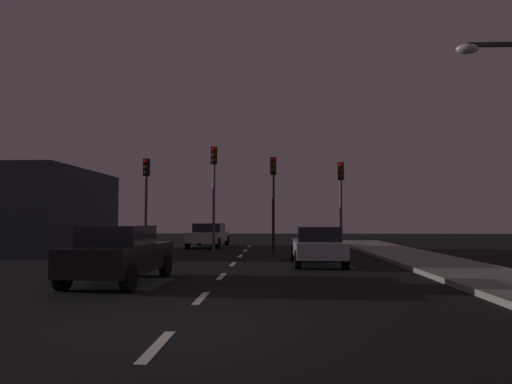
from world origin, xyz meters
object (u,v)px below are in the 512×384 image
Objects in this scene: traffic_signal_center_left at (214,179)px; car_oncoming_far at (209,235)px; traffic_signal_far_right at (341,189)px; car_adjacent_lane at (119,254)px; traffic_signal_center_right at (273,185)px; traffic_signal_far_left at (146,186)px; car_stopped_ahead at (317,245)px.

traffic_signal_center_left is 1.20× the size of car_oncoming_far.
traffic_signal_far_right is 13.76m from car_adjacent_lane.
traffic_signal_far_right is 1.01× the size of car_oncoming_far.
traffic_signal_center_right is at bearing 179.99° from traffic_signal_far_right.
car_adjacent_lane is at bearing -95.22° from traffic_signal_center_left.
car_adjacent_lane reaches higher than car_oncoming_far.
traffic_signal_far_left is 1.05× the size of traffic_signal_far_right.
car_oncoming_far is (-3.96, 4.85, -2.66)m from traffic_signal_center_right.
traffic_signal_far_left is at bearing -180.00° from traffic_signal_center_right.
traffic_signal_far_right is at bearing 56.62° from car_adjacent_lane.
traffic_signal_far_left is 9.90m from traffic_signal_far_right.
traffic_signal_far_left is at bearing -117.65° from car_oncoming_far.
traffic_signal_center_right reaches higher than traffic_signal_far_right.
traffic_signal_center_right is 3.40m from traffic_signal_far_right.
traffic_signal_far_left is at bearing 102.20° from car_adjacent_lane.
traffic_signal_far_left reaches higher than car_oncoming_far.
car_oncoming_far is (-0.94, 4.85, -3.01)m from traffic_signal_center_left.
traffic_signal_center_right is at bearing -0.02° from traffic_signal_center_left.
traffic_signal_center_left is 8.13m from car_stopped_ahead.
traffic_signal_center_right reaches higher than car_adjacent_lane.
traffic_signal_center_left is 11.74m from car_adjacent_lane.
car_oncoming_far is at bearing 89.67° from car_adjacent_lane.
traffic_signal_far_right is 1.00× the size of car_stopped_ahead.
car_oncoming_far is (0.09, 16.16, -0.04)m from car_adjacent_lane.
traffic_signal_far_right reaches higher than car_oncoming_far.
traffic_signal_far_left is at bearing 144.03° from car_stopped_ahead.
car_stopped_ahead is (4.68, -5.92, -3.02)m from traffic_signal_center_left.
traffic_signal_far_right is (6.42, -0.00, -0.54)m from traffic_signal_center_left.
traffic_signal_center_right reaches higher than car_oncoming_far.
car_oncoming_far is (-5.62, 10.77, 0.01)m from car_stopped_ahead.
car_stopped_ahead is 1.10× the size of car_adjacent_lane.
traffic_signal_far_left is 3.50m from traffic_signal_center_left.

